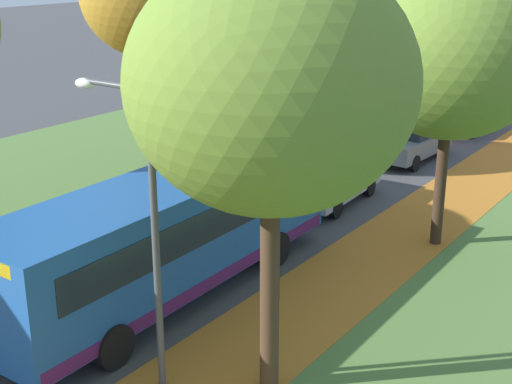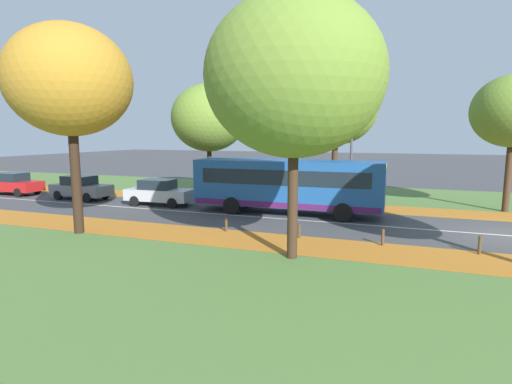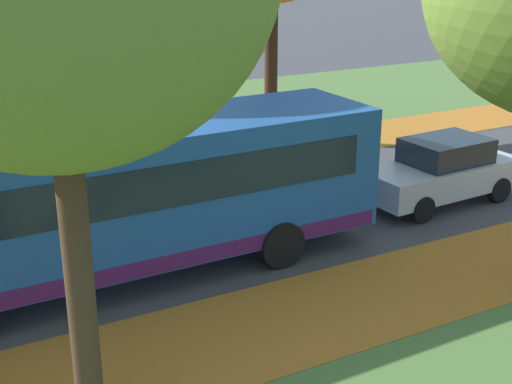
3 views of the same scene
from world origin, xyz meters
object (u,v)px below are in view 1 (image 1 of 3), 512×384
(car_silver_lead, at_px, (333,179))
(car_grey_following, at_px, (412,141))
(bollard_fifth, at_px, (82,221))
(bus, at_px, (171,230))
(car_red_third_in_line, at_px, (467,113))
(tree_right_near, at_px, (271,84))
(tree_right_mid, at_px, (452,53))
(streetlamp_right, at_px, (141,205))

(car_silver_lead, xyz_separation_m, car_grey_following, (0.09, 6.30, 0.00))
(bollard_fifth, bearing_deg, bus, -16.44)
(car_red_third_in_line, bearing_deg, car_grey_following, -89.95)
(bus, bearing_deg, tree_right_near, -24.11)
(tree_right_mid, xyz_separation_m, car_red_third_in_line, (-4.17, 13.96, -4.72))
(streetlamp_right, bearing_deg, tree_right_mid, 79.06)
(car_silver_lead, bearing_deg, car_grey_following, 89.17)
(tree_right_mid, bearing_deg, bollard_fifth, -149.49)
(streetlamp_right, xyz_separation_m, car_grey_following, (-2.23, 17.68, -2.92))
(tree_right_mid, distance_m, car_grey_following, 9.94)
(car_silver_lead, distance_m, car_grey_following, 6.30)
(bus, xyz_separation_m, car_silver_lead, (-0.16, 8.27, -0.89))
(tree_right_mid, xyz_separation_m, car_silver_lead, (-4.26, 1.38, -4.72))
(bollard_fifth, height_order, streetlamp_right, streetlamp_right)
(bus, height_order, car_silver_lead, bus)
(tree_right_mid, bearing_deg, car_grey_following, 118.48)
(car_silver_lead, bearing_deg, car_red_third_in_line, 89.61)
(tree_right_near, xyz_separation_m, streetlamp_right, (-2.05, -1.22, -2.27))
(streetlamp_right, height_order, car_silver_lead, streetlamp_right)
(tree_right_near, bearing_deg, car_grey_following, 104.59)
(car_grey_following, bearing_deg, tree_right_near, -75.41)
(tree_right_mid, relative_size, bollard_fifth, 11.86)
(streetlamp_right, xyz_separation_m, bus, (-2.17, 3.11, -2.03))
(car_silver_lead, relative_size, car_grey_following, 1.00)
(tree_right_mid, relative_size, car_grey_following, 1.85)
(tree_right_mid, distance_m, car_red_third_in_line, 15.32)
(streetlamp_right, xyz_separation_m, car_silver_lead, (-2.33, 11.38, -2.92))
(tree_right_near, relative_size, streetlamp_right, 1.39)
(tree_right_near, relative_size, car_grey_following, 1.95)
(car_grey_following, bearing_deg, car_red_third_in_line, 90.05)
(bus, distance_m, car_red_third_in_line, 20.87)
(streetlamp_right, bearing_deg, bollard_fifth, 147.49)
(tree_right_mid, height_order, streetlamp_right, tree_right_mid)
(tree_right_mid, bearing_deg, bus, -120.79)
(bollard_fifth, distance_m, bus, 5.44)
(tree_right_near, bearing_deg, bus, 155.89)
(tree_right_near, relative_size, bus, 0.80)
(streetlamp_right, relative_size, car_silver_lead, 1.40)
(bollard_fifth, bearing_deg, tree_right_near, -20.03)
(streetlamp_right, relative_size, car_grey_following, 1.41)
(tree_right_mid, xyz_separation_m, bollard_fifth, (-9.16, -5.40, -5.20))
(tree_right_mid, distance_m, streetlamp_right, 10.34)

